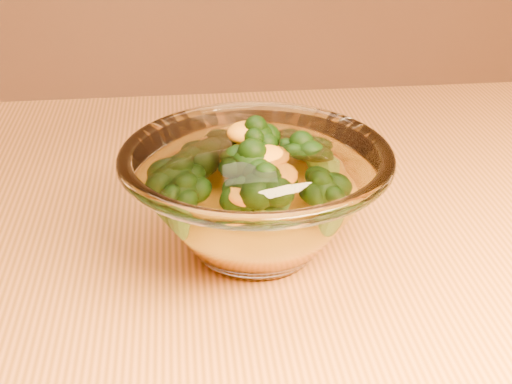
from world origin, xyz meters
TOP-DOWN VIEW (x-y plane):
  - glass_bowl at (-0.07, 0.06)m, footprint 0.19×0.19m
  - cheese_sauce at (-0.07, 0.06)m, footprint 0.11×0.11m
  - broccoli_heap at (-0.08, 0.07)m, footprint 0.13×0.12m

SIDE VIEW (x-z plane):
  - cheese_sauce at x=-0.07m, z-range 0.76..0.79m
  - glass_bowl at x=-0.07m, z-range 0.75..0.84m
  - broccoli_heap at x=-0.08m, z-range 0.77..0.84m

